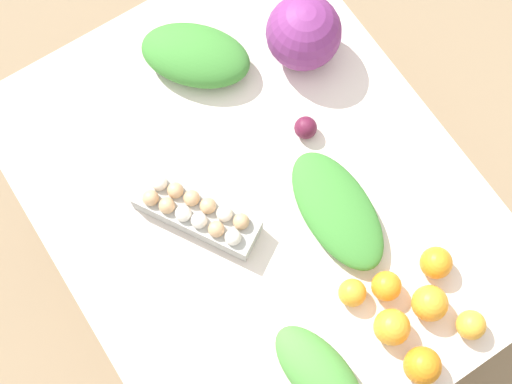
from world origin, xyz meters
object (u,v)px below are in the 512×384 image
(greens_bunch_dandelion, at_px, (319,373))
(greens_bunch_beet_tops, at_px, (196,55))
(orange_4, at_px, (386,286))
(orange_1, at_px, (352,293))
(orange_3, at_px, (422,366))
(orange_6, at_px, (471,325))
(cabbage_purple, at_px, (304,33))
(egg_carton, at_px, (197,213))
(orange_2, at_px, (436,263))
(orange_5, at_px, (392,327))
(beet_root, at_px, (306,128))
(orange_0, at_px, (430,303))
(greens_bunch_kale, at_px, (337,210))

(greens_bunch_dandelion, bearing_deg, greens_bunch_beet_tops, 167.34)
(orange_4, bearing_deg, orange_1, -112.16)
(orange_3, distance_m, orange_6, 0.15)
(cabbage_purple, distance_m, orange_6, 0.79)
(egg_carton, bearing_deg, cabbage_purple, -93.69)
(greens_bunch_dandelion, xyz_separation_m, orange_6, (0.10, 0.34, -0.01))
(orange_2, xyz_separation_m, orange_5, (0.06, -0.17, 0.00))
(cabbage_purple, bearing_deg, greens_bunch_beet_tops, -115.34)
(greens_bunch_dandelion, distance_m, beet_root, 0.58)
(orange_0, distance_m, orange_3, 0.14)
(greens_bunch_beet_tops, xyz_separation_m, orange_5, (0.81, 0.01, -0.01))
(greens_bunch_kale, distance_m, beet_root, 0.22)
(cabbage_purple, distance_m, orange_1, 0.64)
(beet_root, height_order, orange_6, orange_6)
(cabbage_purple, relative_size, orange_2, 2.52)
(egg_carton, relative_size, orange_4, 4.40)
(orange_0, bearing_deg, cabbage_purple, 169.42)
(greens_bunch_beet_tops, height_order, orange_3, greens_bunch_beet_tops)
(greens_bunch_kale, height_order, orange_0, orange_0)
(orange_0, xyz_separation_m, orange_4, (-0.08, -0.06, -0.01))
(egg_carton, bearing_deg, orange_0, -175.64)
(egg_carton, bearing_deg, greens_bunch_beet_tops, -62.12)
(egg_carton, distance_m, orange_4, 0.46)
(egg_carton, height_order, orange_0, egg_carton)
(orange_1, bearing_deg, cabbage_purple, 155.98)
(beet_root, distance_m, orange_4, 0.43)
(greens_bunch_kale, bearing_deg, orange_1, -25.10)
(beet_root, distance_m, orange_0, 0.51)
(orange_0, distance_m, orange_6, 0.10)
(cabbage_purple, relative_size, greens_bunch_kale, 0.59)
(greens_bunch_dandelion, distance_m, orange_6, 0.36)
(greens_bunch_kale, distance_m, orange_3, 0.39)
(greens_bunch_dandelion, xyz_separation_m, orange_3, (0.11, 0.20, -0.00))
(greens_bunch_beet_tops, height_order, orange_0, greens_bunch_beet_tops)
(greens_bunch_beet_tops, bearing_deg, orange_2, 13.81)
(beet_root, bearing_deg, orange_6, 3.68)
(beet_root, height_order, orange_5, orange_5)
(cabbage_purple, xyz_separation_m, orange_1, (0.58, -0.26, -0.06))
(orange_5, bearing_deg, orange_3, 3.38)
(orange_6, bearing_deg, orange_3, -85.69)
(beet_root, bearing_deg, greens_bunch_dandelion, -31.59)
(greens_bunch_dandelion, relative_size, beet_root, 4.42)
(orange_2, height_order, orange_3, orange_3)
(orange_4, bearing_deg, orange_3, -12.19)
(egg_carton, bearing_deg, orange_4, -175.32)
(cabbage_purple, bearing_deg, orange_3, -15.88)
(orange_1, height_order, orange_5, orange_5)
(greens_bunch_kale, relative_size, orange_5, 3.89)
(cabbage_purple, height_order, orange_0, cabbage_purple)
(beet_root, bearing_deg, orange_4, -9.14)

